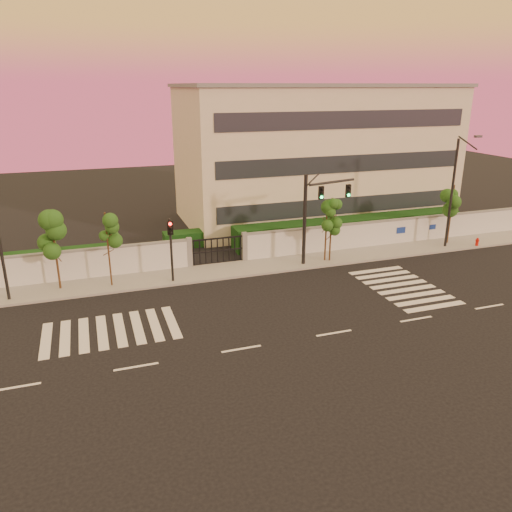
# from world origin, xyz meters

# --- Properties ---
(ground) EXTENTS (120.00, 120.00, 0.00)m
(ground) POSITION_xyz_m (0.00, 0.00, 0.00)
(ground) COLOR black
(ground) RESTS_ON ground
(sidewalk) EXTENTS (60.00, 3.00, 0.15)m
(sidewalk) POSITION_xyz_m (0.00, 10.50, 0.07)
(sidewalk) COLOR gray
(sidewalk) RESTS_ON ground
(perimeter_wall) EXTENTS (60.00, 0.36, 2.20)m
(perimeter_wall) POSITION_xyz_m (0.10, 12.00, 1.07)
(perimeter_wall) COLOR silver
(perimeter_wall) RESTS_ON ground
(hedge_row) EXTENTS (41.00, 4.25, 1.80)m
(hedge_row) POSITION_xyz_m (1.17, 14.74, 0.82)
(hedge_row) COLOR black
(hedge_row) RESTS_ON ground
(institutional_building) EXTENTS (24.40, 12.40, 12.25)m
(institutional_building) POSITION_xyz_m (9.00, 21.99, 6.16)
(institutional_building) COLOR beige
(institutional_building) RESTS_ON ground
(road_markings) EXTENTS (57.00, 7.62, 0.02)m
(road_markings) POSITION_xyz_m (-1.58, 3.76, 0.01)
(road_markings) COLOR silver
(road_markings) RESTS_ON ground
(street_tree_b) EXTENTS (1.60, 1.27, 4.85)m
(street_tree_b) POSITION_xyz_m (-13.44, 10.66, 3.57)
(street_tree_b) COLOR #382314
(street_tree_b) RESTS_ON ground
(street_tree_c) EXTENTS (1.31, 1.04, 4.86)m
(street_tree_c) POSITION_xyz_m (-10.38, 10.14, 3.57)
(street_tree_c) COLOR #382314
(street_tree_c) RESTS_ON ground
(street_tree_d) EXTENTS (1.41, 1.12, 4.37)m
(street_tree_d) POSITION_xyz_m (4.47, 10.08, 3.22)
(street_tree_d) COLOR #382314
(street_tree_d) RESTS_ON ground
(street_tree_e) EXTENTS (1.43, 1.14, 4.72)m
(street_tree_e) POSITION_xyz_m (4.78, 9.93, 3.47)
(street_tree_e) COLOR #382314
(street_tree_e) RESTS_ON ground
(street_tree_f) EXTENTS (1.50, 1.20, 4.82)m
(street_tree_f) POSITION_xyz_m (15.66, 10.70, 3.54)
(street_tree_f) COLOR #382314
(street_tree_f) RESTS_ON ground
(traffic_signal_main) EXTENTS (4.04, 1.13, 6.45)m
(traffic_signal_main) POSITION_xyz_m (3.50, 9.88, 4.08)
(traffic_signal_main) COLOR black
(traffic_signal_main) RESTS_ON ground
(traffic_signal_secondary) EXTENTS (0.33, 0.33, 4.27)m
(traffic_signal_secondary) POSITION_xyz_m (-6.62, 9.59, 2.71)
(traffic_signal_secondary) COLOR black
(traffic_signal_secondary) RESTS_ON ground
(streetlight_east) EXTENTS (0.53, 2.12, 8.81)m
(streetlight_east) POSITION_xyz_m (14.88, 9.80, 4.76)
(streetlight_east) COLOR black
(streetlight_east) RESTS_ON ground
(fire_hydrant) EXTENTS (0.31, 0.29, 0.79)m
(fire_hydrant) POSITION_xyz_m (17.32, 9.26, 0.39)
(fire_hydrant) COLOR red
(fire_hydrant) RESTS_ON ground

